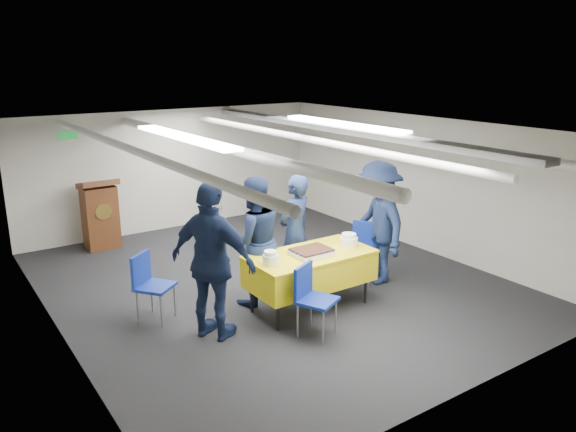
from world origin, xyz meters
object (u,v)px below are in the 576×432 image
Objects in this scene: chair_left at (149,280)px; sailor_a at (295,232)px; sheet_cake at (312,252)px; chair_near at (311,293)px; sailor_d at (378,223)px; sailor_c at (213,262)px; serving_table at (310,268)px; sailor_b at (253,241)px; podium at (100,214)px; chair_right at (363,245)px.

sailor_a is at bearing -5.24° from chair_left.
chair_near reaches higher than sheet_cake.
sailor_a is 0.92× the size of sailor_d.
chair_left is 1.09m from sailor_c.
sheet_cake is 1.43m from sailor_d.
chair_near reaches higher than serving_table.
sailor_a is 0.77m from sailor_b.
serving_table is at bearing -25.26° from chair_left.
sheet_cake is 0.28× the size of sailor_d.
sailor_d is (1.14, -0.49, 0.08)m from sailor_a.
sailor_d reaches higher than podium.
sailor_c is at bearing 149.01° from chair_near.
chair_near is 1.22m from sailor_c.
sailor_c reaches higher than sheet_cake.
chair_right is at bearing 29.97° from chair_near.
sailor_c is at bearing -72.98° from sailor_d.
chair_right is 0.52× the size of sailor_a.
sailor_a is (2.12, -0.19, 0.30)m from chair_left.
sailor_b reaches higher than sailor_a.
serving_table is at bearing 53.93° from sailor_a.
sailor_c is (-0.90, -0.58, 0.07)m from sailor_b.
sailor_d reaches higher than chair_right.
chair_near is 0.48× the size of sailor_d.
sailor_b is at bearing 173.91° from chair_right.
chair_left reaches higher than serving_table.
chair_right is at bearing -52.62° from podium.
chair_right is (1.30, 0.45, -0.28)m from sheet_cake.
podium is at bearing -63.59° from sailor_b.
chair_right is (1.71, 0.98, 0.00)m from chair_near.
sailor_b is (-0.49, 0.64, 0.07)m from sheet_cake.
sailor_c is at bearing 43.16° from sailor_b.
sailor_c is at bearing 177.61° from sheet_cake.
chair_left is (-1.85, 0.95, -0.28)m from sheet_cake.
serving_table is 1.92× the size of chair_right.
sailor_c reaches higher than serving_table.
chair_near is 0.49× the size of sailor_b.
sailor_c is (-1.42, -0.01, 0.39)m from serving_table.
serving_table is at bearing -68.96° from sailor_d.
sailor_c is (0.13, -4.08, 0.34)m from podium.
sailor_b is at bearing -88.45° from sailor_d.
sheet_cake is at bearing -69.89° from podium.
sheet_cake is 0.73m from chair_near.
serving_table is 2.08m from chair_left.
sailor_a reaches higher than chair_left.
podium is (-1.51, 4.14, -0.20)m from sheet_cake.
sheet_cake is at bearing -27.25° from chair_left.
chair_left is at bearing -96.00° from podium.
sheet_cake is at bearing -66.52° from sailor_d.
sheet_cake is at bearing 53.45° from sailor_a.
sailor_a is (0.67, 1.29, 0.30)m from chair_near.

